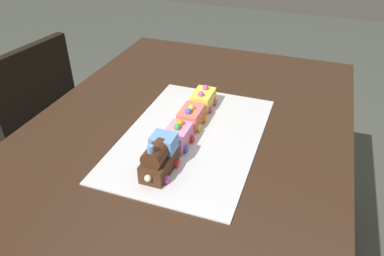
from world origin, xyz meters
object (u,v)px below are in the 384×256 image
at_px(dining_table, 187,155).
at_px(cake_car_hopper_bubblegum, 177,137).
at_px(cake_car_gondola_lemon, 203,100).
at_px(chair, 27,125).
at_px(cake_locomotive, 159,157).
at_px(cake_car_flatbed_coral, 191,117).

bearing_deg(dining_table, cake_car_hopper_bubblegum, -175.35).
bearing_deg(cake_car_gondola_lemon, chair, 88.77).
relative_size(dining_table, cake_car_gondola_lemon, 14.00).
relative_size(chair, cake_locomotive, 6.14).
height_order(chair, cake_car_flatbed_coral, chair).
distance_m(dining_table, cake_car_hopper_bubblegum, 0.17).
bearing_deg(chair, cake_locomotive, 72.91).
distance_m(cake_car_flatbed_coral, cake_car_gondola_lemon, 0.12).
relative_size(dining_table, chair, 1.63).
height_order(dining_table, cake_car_hopper_bubblegum, cake_car_hopper_bubblegum).
bearing_deg(dining_table, chair, 79.44).
bearing_deg(cake_car_gondola_lemon, cake_car_hopper_bubblegum, 180.00).
bearing_deg(dining_table, cake_car_flatbed_coral, -23.05).
bearing_deg(cake_car_hopper_bubblegum, cake_locomotive, 180.00).
bearing_deg(cake_car_gondola_lemon, cake_locomotive, 180.00).
bearing_deg(cake_car_hopper_bubblegum, cake_car_flatbed_coral, 0.00).
xyz_separation_m(chair, cake_car_flatbed_coral, (-0.14, -0.84, 0.30)).
bearing_deg(dining_table, cake_car_gondola_lemon, -3.33).
xyz_separation_m(cake_car_hopper_bubblegum, cake_car_flatbed_coral, (0.12, 0.00, 0.00)).
height_order(cake_car_hopper_bubblegum, cake_car_gondola_lemon, same).
bearing_deg(chair, cake_car_hopper_bubblegum, 80.62).
height_order(cake_locomotive, cake_car_hopper_bubblegum, cake_locomotive).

